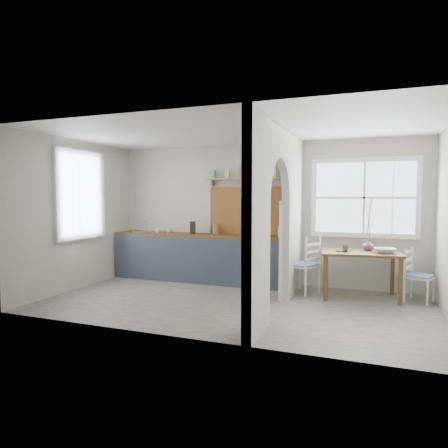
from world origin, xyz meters
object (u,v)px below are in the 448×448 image
(dining_table, at_px, (360,275))
(vase, at_px, (368,245))
(chair_left, at_px, (303,264))
(kettle, at_px, (282,231))
(chair_right, at_px, (419,276))

(dining_table, height_order, vase, vase)
(dining_table, height_order, chair_left, chair_left)
(chair_left, height_order, kettle, kettle)
(chair_right, xyz_separation_m, kettle, (-2.18, 0.19, 0.62))
(kettle, distance_m, vase, 1.44)
(chair_left, bearing_deg, dining_table, 113.71)
(vase, bearing_deg, dining_table, -123.24)
(chair_right, relative_size, kettle, 3.35)
(dining_table, distance_m, chair_left, 0.93)
(dining_table, bearing_deg, vase, 49.73)
(chair_left, xyz_separation_m, vase, (1.03, 0.14, 0.35))
(chair_left, height_order, chair_right, chair_left)
(dining_table, relative_size, chair_left, 1.23)
(chair_left, relative_size, chair_right, 1.20)
(chair_right, bearing_deg, vase, 104.11)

